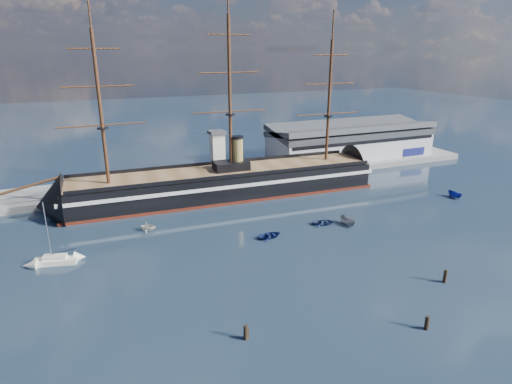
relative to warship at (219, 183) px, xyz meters
name	(u,v)px	position (x,y,z in m)	size (l,w,h in m)	color
ground	(247,220)	(0.77, -20.00, -4.04)	(600.00, 600.00, 0.00)	#182738
quay	(235,178)	(10.77, 16.00, -4.04)	(180.00, 18.00, 2.00)	slate
warehouse	(350,141)	(58.77, 20.00, 3.95)	(63.00, 21.00, 11.60)	#B7BABC
quay_tower	(217,154)	(3.77, 13.00, 5.72)	(5.00, 5.00, 15.00)	silver
warship	(219,183)	(0.00, 0.00, 0.00)	(113.17, 19.60, 53.94)	black
sailboat	(55,260)	(-43.44, -26.69, -3.19)	(8.68, 4.42, 13.34)	silver
motorboat_b	(270,238)	(1.64, -31.86, -4.04)	(3.51, 1.41, 1.64)	navy
motorboat_c	(347,225)	(22.39, -32.51, -4.04)	(6.28, 2.30, 2.51)	slate
motorboat_d	(148,231)	(-23.56, -17.05, -4.04)	(6.68, 2.89, 2.45)	silver
motorboat_e	(323,224)	(17.07, -29.87, -4.04)	(3.45, 1.38, 1.61)	navy
motorboat_f	(454,198)	(62.89, -27.41, -4.04)	(5.65, 2.07, 2.26)	navy
piling_near_left	(246,339)	(-16.69, -63.55, -4.04)	(0.64, 0.64, 3.15)	black
piling_near_mid	(426,329)	(9.93, -72.08, -4.04)	(0.64, 0.64, 3.04)	black
piling_near_right	(444,282)	(23.33, -62.51, -4.04)	(0.64, 0.64, 3.34)	black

